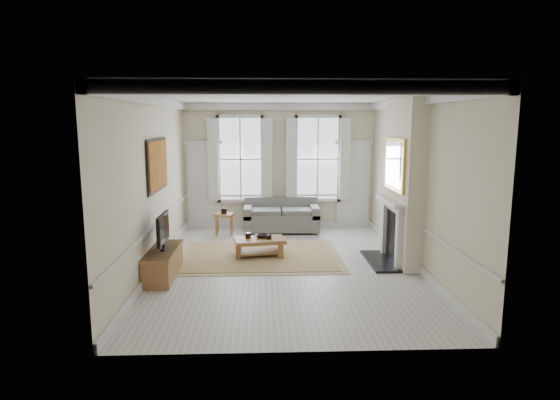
{
  "coord_description": "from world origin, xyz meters",
  "views": [
    {
      "loc": [
        -0.47,
        -9.14,
        2.9
      ],
      "look_at": [
        -0.09,
        0.7,
        1.25
      ],
      "focal_mm": 30.0,
      "sensor_mm": 36.0,
      "label": 1
    }
  ],
  "objects_px": {
    "sofa": "(281,218)",
    "side_table": "(224,218)",
    "coffee_table": "(260,242)",
    "tv_stand": "(163,263)"
  },
  "relations": [
    {
      "from": "sofa",
      "to": "tv_stand",
      "type": "bearing_deg",
      "value": -122.78
    },
    {
      "from": "side_table",
      "to": "tv_stand",
      "type": "distance_m",
      "value": 3.5
    },
    {
      "from": "coffee_table",
      "to": "tv_stand",
      "type": "distance_m",
      "value": 2.22
    },
    {
      "from": "coffee_table",
      "to": "tv_stand",
      "type": "height_order",
      "value": "tv_stand"
    },
    {
      "from": "sofa",
      "to": "side_table",
      "type": "height_order",
      "value": "sofa"
    },
    {
      "from": "side_table",
      "to": "tv_stand",
      "type": "xyz_separation_m",
      "value": [
        -0.88,
        -3.38,
        -0.18
      ]
    },
    {
      "from": "coffee_table",
      "to": "sofa",
      "type": "bearing_deg",
      "value": 67.22
    },
    {
      "from": "sofa",
      "to": "side_table",
      "type": "relative_size",
      "value": 3.57
    },
    {
      "from": "side_table",
      "to": "coffee_table",
      "type": "height_order",
      "value": "side_table"
    },
    {
      "from": "coffee_table",
      "to": "tv_stand",
      "type": "relative_size",
      "value": 0.77
    }
  ]
}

